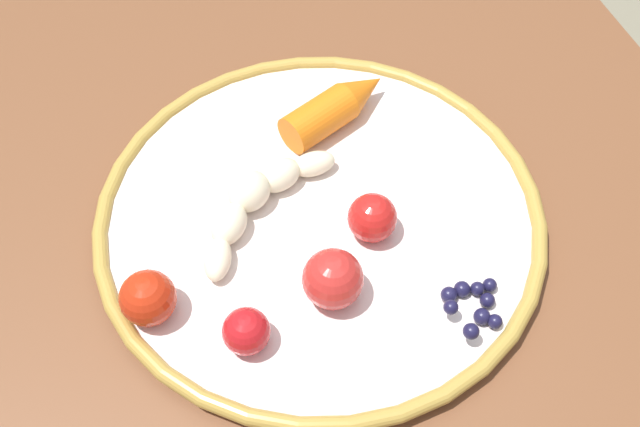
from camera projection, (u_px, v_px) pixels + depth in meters
dining_table at (282, 262)px, 0.65m from camera, size 1.21×0.75×0.70m
plate at (320, 216)px, 0.56m from camera, size 0.34×0.34×0.02m
banana at (257, 200)px, 0.55m from camera, size 0.10×0.13×0.03m
carrot_orange at (337, 107)px, 0.61m from camera, size 0.07×0.10×0.03m
blueberry_pile at (473, 304)px, 0.51m from camera, size 0.05×0.05×0.02m
tomato_near at (333, 279)px, 0.50m from camera, size 0.04×0.04×0.04m
tomato_mid at (246, 331)px, 0.49m from camera, size 0.03×0.03×0.03m
tomato_far at (372, 218)px, 0.54m from camera, size 0.04×0.04×0.04m
tomato_extra at (148, 298)px, 0.50m from camera, size 0.04×0.04×0.04m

